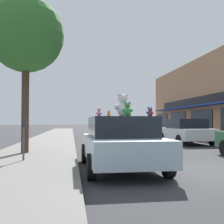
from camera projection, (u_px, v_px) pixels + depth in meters
name	position (u px, v px, depth m)	size (l,w,h in m)	color
sidewalk_near	(12.00, 175.00, 6.77)	(3.20, 90.00, 0.14)	slate
plush_art_car	(120.00, 142.00, 7.95)	(2.07, 4.39, 1.48)	#ADC6D1
teddy_bear_giant	(123.00, 106.00, 8.17)	(0.52, 0.38, 0.69)	white
teddy_bear_red	(151.00, 112.00, 7.34)	(0.13, 0.17, 0.23)	red
teddy_bear_orange	(109.00, 114.00, 8.85)	(0.14, 0.16, 0.22)	orange
teddy_bear_green	(127.00, 109.00, 7.32)	(0.29, 0.19, 0.38)	green
teddy_bear_yellow	(129.00, 114.00, 9.00)	(0.19, 0.14, 0.25)	yellow
teddy_bear_black	(123.00, 113.00, 8.46)	(0.20, 0.16, 0.27)	black
teddy_bear_blue	(150.00, 112.00, 7.45)	(0.19, 0.12, 0.26)	blue
teddy_bear_pink	(99.00, 113.00, 7.58)	(0.17, 0.10, 0.23)	pink
parked_car_far_right	(185.00, 131.00, 17.21)	(2.16, 4.61, 1.52)	silver
street_tree	(26.00, 35.00, 11.15)	(2.99, 2.99, 6.17)	#473323
parking_meter	(24.00, 134.00, 8.80)	(0.14, 0.10, 1.27)	#4C4C51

